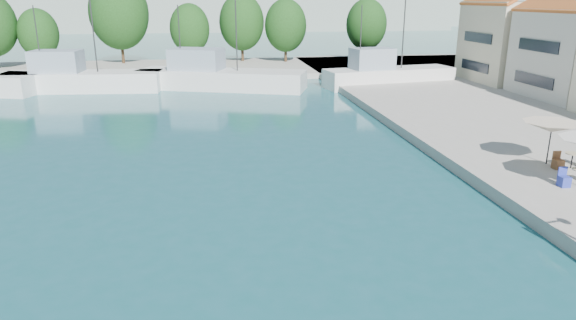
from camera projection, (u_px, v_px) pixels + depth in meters
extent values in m
cube|color=#A09C91|center=(191.00, 69.00, 61.46)|extent=(90.00, 16.00, 0.60)
cube|color=gray|center=(119.00, 0.00, 143.65)|extent=(180.00, 40.00, 16.00)
cube|color=gray|center=(344.00, 6.00, 173.18)|extent=(140.00, 40.00, 12.00)
cube|color=beige|center=(519.00, 42.00, 49.76)|extent=(8.60, 8.50, 7.50)
cube|color=silver|center=(83.00, 84.00, 48.41)|extent=(14.74, 4.97, 2.20)
cube|color=#8697A5|center=(57.00, 61.00, 47.64)|extent=(4.57, 3.25, 2.00)
cylinder|color=#2D2D2D|center=(93.00, 28.00, 46.97)|extent=(0.12, 0.12, 8.00)
cylinder|color=#2D2D2D|center=(38.00, 39.00, 46.95)|extent=(0.10, 0.10, 6.00)
cube|color=silver|center=(222.00, 82.00, 49.57)|extent=(16.60, 9.29, 2.20)
cube|color=#8697A5|center=(197.00, 59.00, 49.37)|extent=(5.63, 4.64, 2.00)
cylinder|color=#2D2D2D|center=(236.00, 27.00, 47.75)|extent=(0.12, 0.12, 8.00)
cylinder|color=#2D2D2D|center=(180.00, 38.00, 49.05)|extent=(0.10, 0.10, 6.00)
cube|color=silver|center=(389.00, 79.00, 50.91)|extent=(13.39, 5.37, 2.20)
cube|color=#8697A5|center=(372.00, 59.00, 49.71)|extent=(4.27, 3.18, 2.00)
cylinder|color=#2D2D2D|center=(404.00, 26.00, 49.75)|extent=(0.12, 0.12, 8.00)
cylinder|color=#2D2D2D|center=(361.00, 38.00, 48.73)|extent=(0.10, 0.10, 6.00)
cylinder|color=#3F2B19|center=(41.00, 54.00, 60.45)|extent=(0.36, 0.36, 3.00)
ellipsoid|color=#193912|center=(38.00, 33.00, 59.72)|extent=(4.56, 4.56, 5.70)
cylinder|color=#3F2B19|center=(122.00, 44.00, 63.84)|extent=(0.36, 0.36, 4.70)
ellipsoid|color=#193912|center=(119.00, 13.00, 62.70)|extent=(7.14, 7.14, 8.93)
cylinder|color=#3F2B19|center=(191.00, 50.00, 64.58)|extent=(0.36, 0.36, 3.22)
ellipsoid|color=#193912|center=(190.00, 29.00, 63.81)|extent=(4.90, 4.90, 6.13)
cylinder|color=#3F2B19|center=(242.00, 46.00, 66.37)|extent=(0.36, 0.36, 3.76)
ellipsoid|color=#193912|center=(242.00, 22.00, 65.47)|extent=(5.71, 5.71, 7.14)
cylinder|color=#3F2B19|center=(286.00, 48.00, 65.61)|extent=(0.36, 0.36, 3.47)
ellipsoid|color=#193912|center=(286.00, 25.00, 64.78)|extent=(5.28, 5.28, 6.60)
cylinder|color=#3F2B19|center=(365.00, 46.00, 68.10)|extent=(0.36, 0.36, 3.49)
ellipsoid|color=#193912|center=(366.00, 24.00, 67.27)|extent=(5.30, 5.30, 6.62)
cylinder|color=black|center=(549.00, 143.00, 24.93)|extent=(0.06, 0.06, 2.11)
cone|color=beige|center=(552.00, 127.00, 24.69)|extent=(2.78, 2.78, 0.50)
cube|color=#2836A1|center=(564.00, 182.00, 22.12)|extent=(0.42, 0.42, 0.46)
cylinder|color=black|center=(572.00, 161.00, 24.49)|extent=(0.06, 0.06, 0.74)
cylinder|color=tan|center=(573.00, 153.00, 24.38)|extent=(0.70, 0.70, 0.04)
cube|color=brown|center=(558.00, 164.00, 24.43)|extent=(0.42, 0.42, 0.46)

